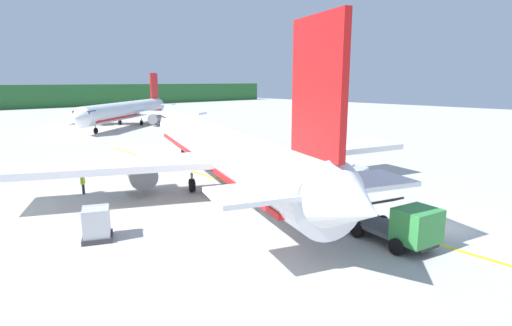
% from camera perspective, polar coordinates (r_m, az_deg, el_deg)
% --- Properties ---
extents(ground, '(240.00, 320.00, 0.20)m').
position_cam_1_polar(ground, '(63.46, -18.81, 2.81)').
color(ground, '#B7B5AD').
extents(airliner_foreground, '(33.78, 40.29, 11.90)m').
position_cam_1_polar(airliner_foreground, '(34.21, -5.36, 2.22)').
color(airliner_foreground, white).
rests_on(airliner_foreground, ground).
extents(airliner_mid_apron, '(30.70, 27.12, 10.72)m').
position_cam_1_polar(airliner_mid_apron, '(85.64, -17.75, 7.14)').
color(airliner_mid_apron, silver).
rests_on(airliner_mid_apron, ground).
extents(service_truck_fuel, '(3.32, 6.94, 2.68)m').
position_cam_1_polar(service_truck_fuel, '(23.66, 19.64, -8.29)').
color(service_truck_fuel, '#338C3F').
rests_on(service_truck_fuel, ground).
extents(cargo_container_near, '(2.22, 2.22, 2.05)m').
position_cam_1_polar(cargo_container_near, '(34.29, 13.97, -2.19)').
color(cargo_container_near, '#333338').
rests_on(cargo_container_near, ground).
extents(cargo_container_mid, '(2.14, 2.14, 2.02)m').
position_cam_1_polar(cargo_container_mid, '(24.81, -21.75, -8.05)').
color(cargo_container_mid, '#333338').
rests_on(cargo_container_mid, ground).
extents(crew_marshaller, '(0.26, 0.63, 1.74)m').
position_cam_1_polar(crew_marshaller, '(30.47, 4.38, -3.48)').
color(crew_marshaller, '#191E33').
rests_on(crew_marshaller, ground).
extents(crew_loader_left, '(0.46, 0.51, 1.67)m').
position_cam_1_polar(crew_loader_left, '(34.96, -23.43, -2.53)').
color(crew_loader_left, '#191E33').
rests_on(crew_loader_left, ground).
extents(apron_guide_line, '(0.30, 60.00, 0.01)m').
position_cam_1_polar(apron_guide_line, '(32.50, 1.48, -4.36)').
color(apron_guide_line, yellow).
rests_on(apron_guide_line, ground).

